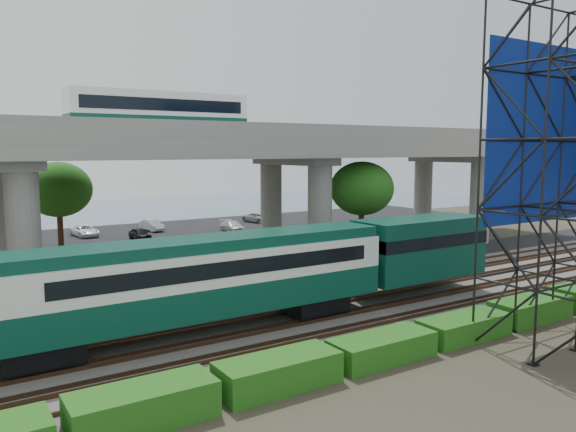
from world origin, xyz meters
TOP-DOWN VIEW (x-y plane):
  - ground at (0.00, 0.00)m, footprint 140.00×140.00m
  - ballast_bed at (0.00, 2.00)m, footprint 90.00×12.00m
  - service_road at (0.00, 10.50)m, footprint 90.00×5.00m
  - parking_lot at (0.00, 34.00)m, footprint 90.00×18.00m
  - harbor_water at (0.00, 56.00)m, footprint 140.00×40.00m
  - rail_tracks at (0.00, 2.00)m, footprint 90.00×9.52m
  - commuter_train at (-2.34, 2.00)m, footprint 29.30×3.06m
  - overpass at (-0.06, 16.00)m, footprint 80.00×12.00m
  - hedge_strip at (1.01, -4.30)m, footprint 34.60×1.80m
  - trees at (-4.67, 16.17)m, footprint 40.94×16.94m
  - parked_cars at (-0.43, 33.50)m, footprint 39.45×9.19m

SIDE VIEW (x-z plane):
  - ground at x=0.00m, z-range 0.00..0.00m
  - harbor_water at x=0.00m, z-range 0.00..0.03m
  - service_road at x=0.00m, z-range 0.00..0.08m
  - parking_lot at x=0.00m, z-range 0.00..0.08m
  - ballast_bed at x=0.00m, z-range 0.00..0.20m
  - rail_tracks at x=0.00m, z-range 0.20..0.36m
  - hedge_strip at x=1.01m, z-range -0.04..1.16m
  - parked_cars at x=-0.43m, z-range 0.00..1.32m
  - commuter_train at x=-2.34m, z-range 0.73..5.03m
  - trees at x=-4.67m, z-range 1.73..9.42m
  - overpass at x=-0.06m, z-range 2.01..14.41m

